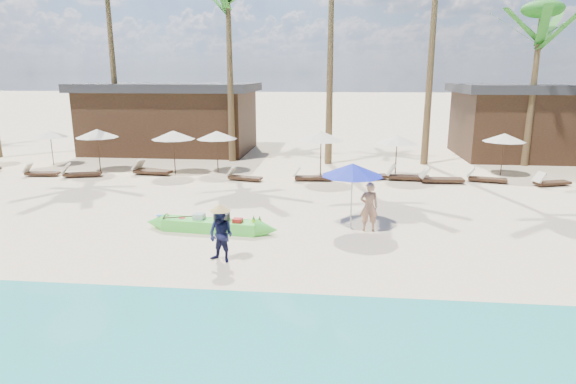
# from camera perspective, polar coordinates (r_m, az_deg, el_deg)

# --- Properties ---
(ground) EXTENTS (240.00, 240.00, 0.00)m
(ground) POSITION_cam_1_polar(r_m,az_deg,el_deg) (13.74, -5.55, -7.08)
(ground) COLOR beige
(ground) RESTS_ON ground
(wet_sand_strip) EXTENTS (240.00, 4.50, 0.01)m
(wet_sand_strip) POSITION_cam_1_polar(r_m,az_deg,el_deg) (9.39, -11.83, -17.90)
(wet_sand_strip) COLOR tan
(wet_sand_strip) RESTS_ON ground
(green_canoe) EXTENTS (4.91, 0.92, 0.62)m
(green_canoe) POSITION_cam_1_polar(r_m,az_deg,el_deg) (15.52, -9.18, -3.89)
(green_canoe) COLOR #4EE245
(green_canoe) RESTS_ON ground
(tourist) EXTENTS (0.61, 0.42, 1.59)m
(tourist) POSITION_cam_1_polar(r_m,az_deg,el_deg) (15.44, 9.57, -1.73)
(tourist) COLOR tan
(tourist) RESTS_ON ground
(vendor_green) EXTENTS (0.87, 0.78, 1.47)m
(vendor_green) POSITION_cam_1_polar(r_m,az_deg,el_deg) (12.89, -7.95, -5.11)
(vendor_green) COLOR #16173C
(vendor_green) RESTS_ON ground
(blue_umbrella) EXTENTS (1.98, 1.98, 2.13)m
(blue_umbrella) POSITION_cam_1_polar(r_m,az_deg,el_deg) (15.43, 7.64, 2.64)
(blue_umbrella) COLOR #99999E
(blue_umbrella) RESTS_ON ground
(resort_parasol_2) EXTENTS (1.85, 1.85, 1.90)m
(resort_parasol_2) POSITION_cam_1_polar(r_m,az_deg,el_deg) (29.16, -26.36, 6.18)
(resort_parasol_2) COLOR #392317
(resort_parasol_2) RESTS_ON ground
(resort_parasol_3) EXTENTS (2.10, 2.10, 2.17)m
(resort_parasol_3) POSITION_cam_1_polar(r_m,az_deg,el_deg) (26.30, -21.70, 6.47)
(resort_parasol_3) COLOR #392317
(resort_parasol_3) RESTS_ON ground
(lounger_3_left) EXTENTS (1.71, 0.64, 0.57)m
(lounger_3_left) POSITION_cam_1_polar(r_m,az_deg,el_deg) (26.50, -27.32, 2.08)
(lounger_3_left) COLOR #392317
(lounger_3_left) RESTS_ON ground
(lounger_3_right) EXTENTS (1.87, 0.98, 0.61)m
(lounger_3_right) POSITION_cam_1_polar(r_m,az_deg,el_deg) (25.43, -23.47, 2.08)
(lounger_3_right) COLOR #392317
(lounger_3_right) RESTS_ON ground
(resort_parasol_4) EXTENTS (2.11, 2.11, 2.17)m
(resort_parasol_4) POSITION_cam_1_polar(r_m,az_deg,el_deg) (24.41, -13.45, 6.59)
(resort_parasol_4) COLOR #392317
(resort_parasol_4) RESTS_ON ground
(lounger_4_left) EXTENTS (1.76, 0.95, 0.57)m
(lounger_4_left) POSITION_cam_1_polar(r_m,az_deg,el_deg) (25.33, -16.05, 2.62)
(lounger_4_left) COLOR #392317
(lounger_4_left) RESTS_ON ground
(lounger_4_right) EXTENTS (2.00, 0.76, 0.66)m
(lounger_4_right) POSITION_cam_1_polar(r_m,az_deg,el_deg) (24.84, -16.03, 2.48)
(lounger_4_right) COLOR #392317
(lounger_4_right) RESTS_ON ground
(resort_parasol_5) EXTENTS (2.03, 2.03, 2.10)m
(resort_parasol_5) POSITION_cam_1_polar(r_m,az_deg,el_deg) (24.55, -8.44, 6.69)
(resort_parasol_5) COLOR #392317
(resort_parasol_5) RESTS_ON ground
(lounger_5_left) EXTENTS (1.73, 0.87, 0.56)m
(lounger_5_left) POSITION_cam_1_polar(r_m,az_deg,el_deg) (22.68, -5.39, 1.83)
(lounger_5_left) COLOR #392317
(lounger_5_left) RESTS_ON ground
(resort_parasol_6) EXTENTS (2.21, 2.21, 2.28)m
(resort_parasol_6) POSITION_cam_1_polar(r_m,az_deg,el_deg) (22.71, 3.94, 6.65)
(resort_parasol_6) COLOR #392317
(resort_parasol_6) RESTS_ON ground
(lounger_6_left) EXTENTS (1.81, 0.63, 0.61)m
(lounger_6_left) POSITION_cam_1_polar(r_m,az_deg,el_deg) (22.56, 2.65, 1.85)
(lounger_6_left) COLOR #392317
(lounger_6_left) RESTS_ON ground
(lounger_6_right) EXTENTS (1.99, 1.19, 0.65)m
(lounger_6_right) POSITION_cam_1_polar(r_m,az_deg,el_deg) (22.99, 9.27, 1.94)
(lounger_6_right) COLOR #392317
(lounger_6_right) RESTS_ON ground
(resort_parasol_7) EXTENTS (2.01, 2.01, 2.07)m
(resort_parasol_7) POSITION_cam_1_polar(r_m,az_deg,el_deg) (23.50, 12.80, 6.11)
(resort_parasol_7) COLOR #392317
(resort_parasol_7) RESTS_ON ground
(lounger_7_left) EXTENTS (2.01, 0.73, 0.67)m
(lounger_7_left) POSITION_cam_1_polar(r_m,az_deg,el_deg) (23.26, 13.77, 1.88)
(lounger_7_left) COLOR #392317
(lounger_7_left) RESTS_ON ground
(lounger_7_right) EXTENTS (2.01, 0.71, 0.67)m
(lounger_7_right) POSITION_cam_1_polar(r_m,az_deg,el_deg) (23.11, 17.47, 1.56)
(lounger_7_right) COLOR #392317
(lounger_7_right) RESTS_ON ground
(resort_parasol_8) EXTENTS (2.02, 2.02, 2.08)m
(resort_parasol_8) POSITION_cam_1_polar(r_m,az_deg,el_deg) (25.73, 24.27, 5.90)
(resort_parasol_8) COLOR #392317
(resort_parasol_8) RESTS_ON ground
(lounger_8_left) EXTENTS (1.84, 0.96, 0.60)m
(lounger_8_left) POSITION_cam_1_polar(r_m,az_deg,el_deg) (24.05, 22.26, 1.56)
(lounger_8_left) COLOR #392317
(lounger_8_left) RESTS_ON ground
(lounger_9_left) EXTENTS (1.78, 1.03, 0.58)m
(lounger_9_left) POSITION_cam_1_polar(r_m,az_deg,el_deg) (24.48, 28.62, 1.08)
(lounger_9_left) COLOR #392317
(lounger_9_left) RESTS_ON ground
(palm_3) EXTENTS (2.08, 2.08, 10.52)m
(palm_3) POSITION_cam_1_polar(r_m,az_deg,el_deg) (27.74, -7.12, 21.40)
(palm_3) COLOR brown
(palm_3) RESTS_ON ground
(palm_6) EXTENTS (2.08, 2.08, 8.51)m
(palm_6) POSITION_cam_1_polar(r_m,az_deg,el_deg) (29.03, 27.71, 16.62)
(palm_6) COLOR brown
(palm_6) RESTS_ON ground
(pavilion_west) EXTENTS (10.80, 6.60, 4.30)m
(pavilion_west) POSITION_cam_1_polar(r_m,az_deg,el_deg) (32.00, -13.70, 8.64)
(pavilion_west) COLOR #392317
(pavilion_west) RESTS_ON ground
(pavilion_east) EXTENTS (8.80, 6.60, 4.30)m
(pavilion_east) POSITION_cam_1_polar(r_m,az_deg,el_deg) (32.26, 26.75, 7.61)
(pavilion_east) COLOR #392317
(pavilion_east) RESTS_ON ground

